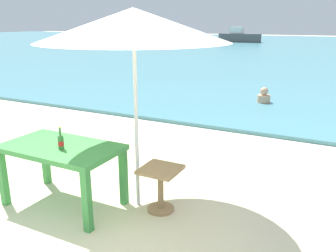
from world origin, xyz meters
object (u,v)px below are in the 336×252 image
at_px(beer_bottle_amber, 61,141).
at_px(patio_umbrella, 134,25).
at_px(picnic_table_green, 61,154).
at_px(side_table_wood, 161,183).
at_px(boat_tanker, 239,37).
at_px(swimmer_person, 264,97).

relative_size(beer_bottle_amber, patio_umbrella, 0.12).
bearing_deg(picnic_table_green, patio_umbrella, 26.27).
relative_size(beer_bottle_amber, side_table_wood, 0.49).
xyz_separation_m(picnic_table_green, boat_tanker, (-7.74, 33.87, -0.02)).
distance_m(picnic_table_green, boat_tanker, 34.74).
relative_size(picnic_table_green, beer_bottle_amber, 5.28).
xyz_separation_m(beer_bottle_amber, swimmer_person, (0.86, 6.57, -0.61)).
bearing_deg(picnic_table_green, beer_bottle_amber, -41.84).
height_order(picnic_table_green, boat_tanker, boat_tanker).
xyz_separation_m(patio_umbrella, boat_tanker, (-8.54, 33.47, -1.49)).
relative_size(side_table_wood, boat_tanker, 0.13).
relative_size(swimmer_person, boat_tanker, 0.10).
bearing_deg(side_table_wood, swimmer_person, 91.51).
bearing_deg(boat_tanker, swimmer_person, -72.39).
xyz_separation_m(patio_umbrella, side_table_wood, (0.31, 0.00, -1.76)).
bearing_deg(boat_tanker, picnic_table_green, -77.13).
bearing_deg(swimmer_person, picnic_table_green, -98.39).
bearing_deg(beer_bottle_amber, swimmer_person, 82.57).
distance_m(picnic_table_green, side_table_wood, 1.22).
relative_size(picnic_table_green, boat_tanker, 0.33).
relative_size(picnic_table_green, side_table_wood, 2.59).
height_order(picnic_table_green, side_table_wood, picnic_table_green).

